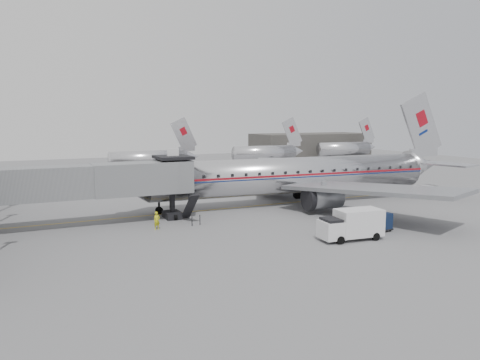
# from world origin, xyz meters

# --- Properties ---
(ground) EXTENTS (160.00, 160.00, 0.00)m
(ground) POSITION_xyz_m (0.00, 0.00, 0.00)
(ground) COLOR slate
(ground) RESTS_ON ground
(hangar) EXTENTS (30.00, 12.00, 6.00)m
(hangar) POSITION_xyz_m (45.00, 60.00, 3.00)
(hangar) COLOR #3C3A36
(hangar) RESTS_ON ground
(apron_line) EXTENTS (60.00, 0.15, 0.01)m
(apron_line) POSITION_xyz_m (3.00, 6.00, 0.01)
(apron_line) COLOR gold
(apron_line) RESTS_ON ground
(jet_bridge) EXTENTS (21.00, 6.20, 7.10)m
(jet_bridge) POSITION_xyz_m (-16.66, 3.67, 4.18)
(jet_bridge) COLOR #5B5E60
(jet_bridge) RESTS_ON ground
(distant_aircraft_near) EXTENTS (16.39, 3.20, 10.26)m
(distant_aircraft_near) POSITION_xyz_m (-1.79, 42.00, 2.73)
(distant_aircraft_near) COLOR silver
(distant_aircraft_near) RESTS_ON ground
(distant_aircraft_mid) EXTENTS (16.39, 3.20, 10.26)m
(distant_aircraft_mid) POSITION_xyz_m (24.21, 46.00, 2.73)
(distant_aircraft_mid) COLOR silver
(distant_aircraft_mid) RESTS_ON ground
(distant_aircraft_far) EXTENTS (16.39, 3.20, 10.26)m
(distant_aircraft_far) POSITION_xyz_m (48.21, 50.00, 2.73)
(distant_aircraft_far) COLOR silver
(distant_aircraft_far) RESTS_ON ground
(airliner) EXTENTS (42.96, 39.71, 13.58)m
(airliner) POSITION_xyz_m (6.86, 5.18, 3.42)
(airliner) COLOR silver
(airliner) RESTS_ON ground
(service_van) EXTENTS (5.59, 2.57, 2.55)m
(service_van) POSITION_xyz_m (1.86, -10.86, 1.34)
(service_van) COLOR silver
(service_van) RESTS_ON ground
(baggage_cart_navy) EXTENTS (2.30, 1.86, 1.66)m
(baggage_cart_navy) POSITION_xyz_m (6.00, -9.54, 0.88)
(baggage_cart_navy) COLOR #0D1A37
(baggage_cart_navy) RESTS_ON ground
(baggage_cart_white) EXTENTS (2.09, 1.69, 1.51)m
(baggage_cart_white) POSITION_xyz_m (24.44, 2.00, 0.80)
(baggage_cart_white) COLOR silver
(baggage_cart_white) RESTS_ON ground
(ramp_worker) EXTENTS (0.69, 0.53, 1.67)m
(ramp_worker) POSITION_xyz_m (-12.00, -0.41, 0.83)
(ramp_worker) COLOR #CACB17
(ramp_worker) RESTS_ON ground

